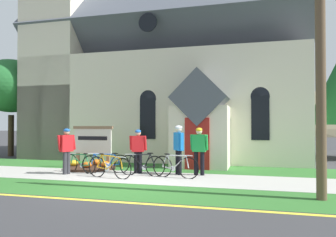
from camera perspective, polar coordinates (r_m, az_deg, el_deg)
ground at (r=13.68m, az=-1.44°, el=-8.72°), size 140.00×140.00×0.00m
sidewalk_slab at (r=11.97m, az=-9.61°, el=-9.78°), size 32.00×2.60×0.01m
grass_verge at (r=9.89m, az=-15.44°, el=-11.61°), size 32.00×2.13×0.01m
church_lawn at (r=14.38m, az=-5.21°, el=-8.32°), size 24.00×2.66×0.01m
curb_paint_stripe at (r=8.88m, az=-19.51°, el=-12.81°), size 28.00×0.16×0.01m
church_building at (r=20.12m, az=-0.89°, el=8.27°), size 15.10×11.21×14.58m
church_sign at (r=14.10m, az=-12.88°, el=-3.83°), size 1.80×0.13×1.76m
flower_bed at (r=13.98m, az=-13.37°, el=-8.16°), size 2.09×2.09×0.34m
bicycle_blue at (r=11.85m, az=-4.55°, el=-8.03°), size 1.77×0.20×0.85m
bicycle_silver at (r=12.65m, az=-10.70°, el=-7.65°), size 1.69×0.61×0.78m
bicycle_red at (r=12.92m, az=-15.00°, el=-7.50°), size 1.62×0.65×0.78m
bicycle_orange at (r=11.37m, az=1.23°, el=-8.31°), size 1.71×0.40×0.84m
bicycle_yellow at (r=11.50m, az=-10.16°, el=-8.25°), size 1.77×0.43×0.85m
cyclist_in_blue_jersey at (r=12.64m, az=-17.17°, el=-4.81°), size 0.40×0.67×1.68m
cyclist_in_green_jersey at (r=11.89m, az=5.42°, el=-4.99°), size 0.66×0.35×1.71m
cyclist_in_yellow_jersey at (r=12.34m, az=-5.21°, el=-5.09°), size 0.65×0.30×1.64m
cyclist_in_red_jersey at (r=11.97m, az=1.85°, el=-4.67°), size 0.46×0.63×1.79m
utility_pole at (r=9.21m, az=24.19°, el=16.41°), size 3.12×0.28×8.25m
yard_deciduous_tree at (r=21.30m, az=-25.51°, el=5.06°), size 3.92×3.92×5.61m
distant_hill at (r=72.66m, az=12.53°, el=-2.48°), size 93.17×44.17×17.71m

